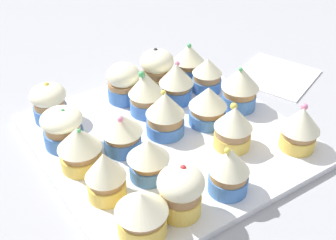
% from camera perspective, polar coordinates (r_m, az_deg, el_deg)
% --- Properties ---
extents(ground_plane, '(1.80, 1.80, 0.03)m').
position_cam_1_polar(ground_plane, '(0.72, 0.00, -3.70)').
color(ground_plane, '#9E9EA3').
extents(baking_tray, '(0.39, 0.39, 0.01)m').
position_cam_1_polar(baking_tray, '(0.71, 0.00, -2.38)').
color(baking_tray, silver).
rests_on(baking_tray, ground_plane).
extents(cupcake_0, '(0.06, 0.06, 0.07)m').
position_cam_1_polar(cupcake_0, '(0.85, 2.73, 7.85)').
color(cupcake_0, '#477AC6').
rests_on(cupcake_0, baking_tray).
extents(cupcake_1, '(0.06, 0.06, 0.08)m').
position_cam_1_polar(cupcake_1, '(0.81, -1.44, 6.74)').
color(cupcake_1, '#EFC651').
rests_on(cupcake_1, baking_tray).
extents(cupcake_2, '(0.06, 0.06, 0.07)m').
position_cam_1_polar(cupcake_2, '(0.78, -5.86, 4.98)').
color(cupcake_2, '#477AC6').
rests_on(cupcake_2, baking_tray).
extents(cupcake_3, '(0.06, 0.06, 0.07)m').
position_cam_1_polar(cupcake_3, '(0.75, -15.42, 2.28)').
color(cupcake_3, '#477AC6').
rests_on(cupcake_3, baking_tray).
extents(cupcake_4, '(0.06, 0.06, 0.07)m').
position_cam_1_polar(cupcake_4, '(0.81, 5.17, 5.98)').
color(cupcake_4, '#477AC6').
rests_on(cupcake_4, baking_tray).
extents(cupcake_5, '(0.06, 0.06, 0.08)m').
position_cam_1_polar(cupcake_5, '(0.77, 1.09, 5.06)').
color(cupcake_5, '#477AC6').
rests_on(cupcake_5, baking_tray).
extents(cupcake_6, '(0.06, 0.06, 0.08)m').
position_cam_1_polar(cupcake_6, '(0.74, -2.89, 3.66)').
color(cupcake_6, '#477AC6').
rests_on(cupcake_6, baking_tray).
extents(cupcake_7, '(0.07, 0.07, 0.07)m').
position_cam_1_polar(cupcake_7, '(0.68, -13.73, -0.94)').
color(cupcake_7, '#477AC6').
rests_on(cupcake_7, baking_tray).
extents(cupcake_8, '(0.07, 0.07, 0.08)m').
position_cam_1_polar(cupcake_8, '(0.76, 9.75, 4.13)').
color(cupcake_8, '#477AC6').
rests_on(cupcake_8, baking_tray).
extents(cupcake_9, '(0.06, 0.06, 0.07)m').
position_cam_1_polar(cupcake_9, '(0.71, 5.28, 1.98)').
color(cupcake_9, '#477AC6').
rests_on(cupcake_9, baking_tray).
extents(cupcake_10, '(0.06, 0.06, 0.08)m').
position_cam_1_polar(cupcake_10, '(0.68, -0.64, 0.80)').
color(cupcake_10, '#477AC6').
rests_on(cupcake_10, baking_tray).
extents(cupcake_11, '(0.06, 0.06, 0.07)m').
position_cam_1_polar(cupcake_11, '(0.66, -6.11, -1.52)').
color(cupcake_11, '#477AC6').
rests_on(cupcake_11, baking_tray).
extents(cupcake_12, '(0.06, 0.06, 0.07)m').
position_cam_1_polar(cupcake_12, '(0.63, -11.59, -3.51)').
color(cupcake_12, '#EFC651').
rests_on(cupcake_12, baking_tray).
extents(cupcake_13, '(0.06, 0.06, 0.08)m').
position_cam_1_polar(cupcake_13, '(0.67, 8.61, -0.85)').
color(cupcake_13, '#EFC651').
rests_on(cupcake_13, baking_tray).
extents(cupcake_14, '(0.06, 0.06, 0.07)m').
position_cam_1_polar(cupcake_14, '(0.61, -2.62, -5.01)').
color(cupcake_14, '#477AC6').
rests_on(cupcake_14, baking_tray).
extents(cupcake_15, '(0.06, 0.06, 0.07)m').
position_cam_1_polar(cupcake_15, '(0.58, -8.24, -7.16)').
color(cupcake_15, '#EFC651').
rests_on(cupcake_15, baking_tray).
extents(cupcake_16, '(0.06, 0.06, 0.08)m').
position_cam_1_polar(cupcake_16, '(0.69, 17.04, -0.88)').
color(cupcake_16, '#EFC651').
rests_on(cupcake_16, baking_tray).
extents(cupcake_17, '(0.06, 0.06, 0.07)m').
position_cam_1_polar(cupcake_17, '(0.59, 8.10, -6.57)').
color(cupcake_17, '#477AC6').
rests_on(cupcake_17, baking_tray).
extents(cupcake_18, '(0.06, 0.06, 0.07)m').
position_cam_1_polar(cupcake_18, '(0.55, 1.69, -9.30)').
color(cupcake_18, '#EFC651').
rests_on(cupcake_18, baking_tray).
extents(cupcake_19, '(0.07, 0.07, 0.07)m').
position_cam_1_polar(cupcake_19, '(0.53, -3.51, -12.11)').
color(cupcake_19, '#EFC651').
rests_on(cupcake_19, baking_tray).
extents(napkin, '(0.19, 0.19, 0.01)m').
position_cam_1_polar(napkin, '(0.91, 14.05, 5.77)').
color(napkin, white).
rests_on(napkin, ground_plane).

